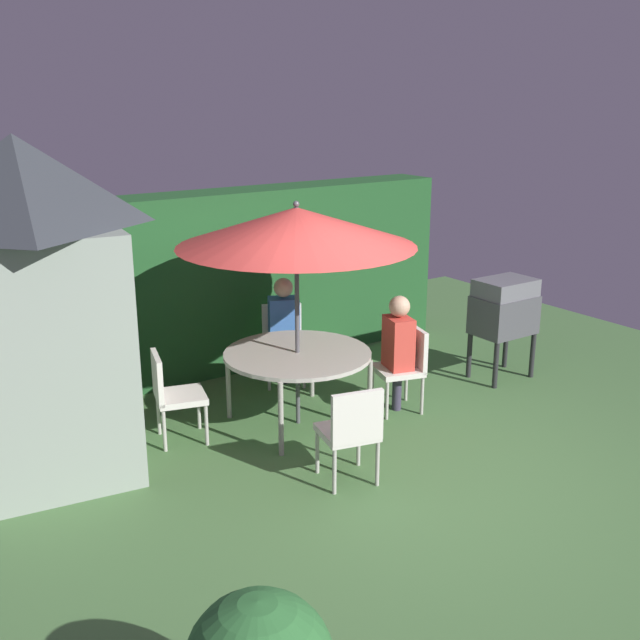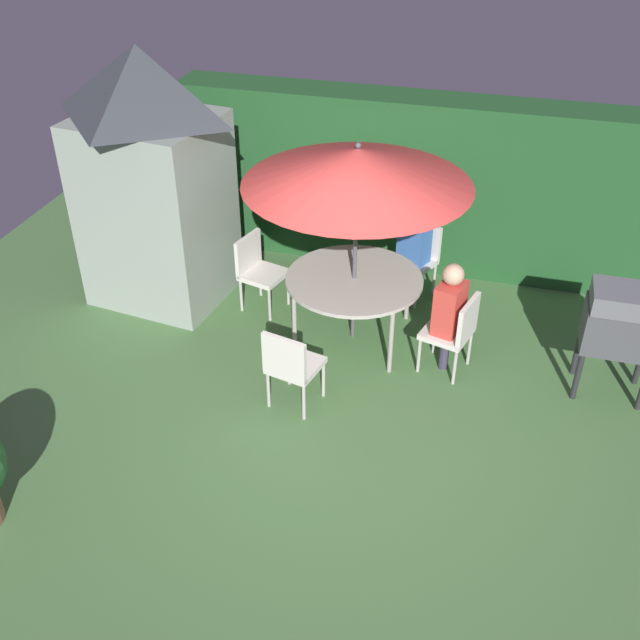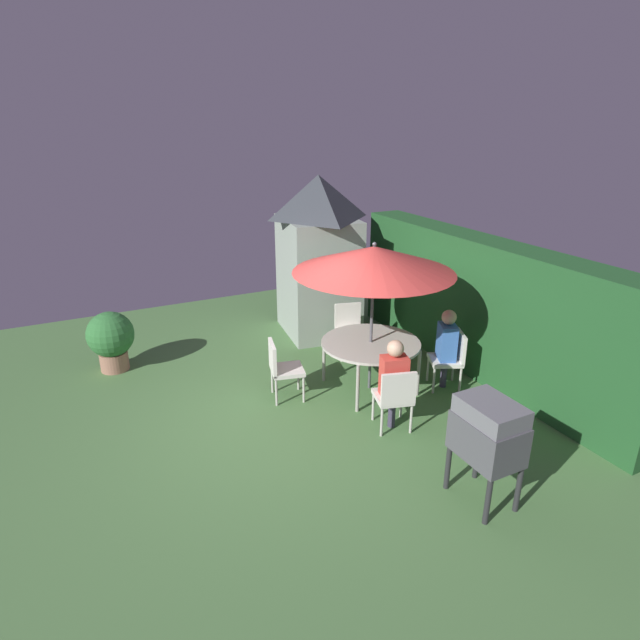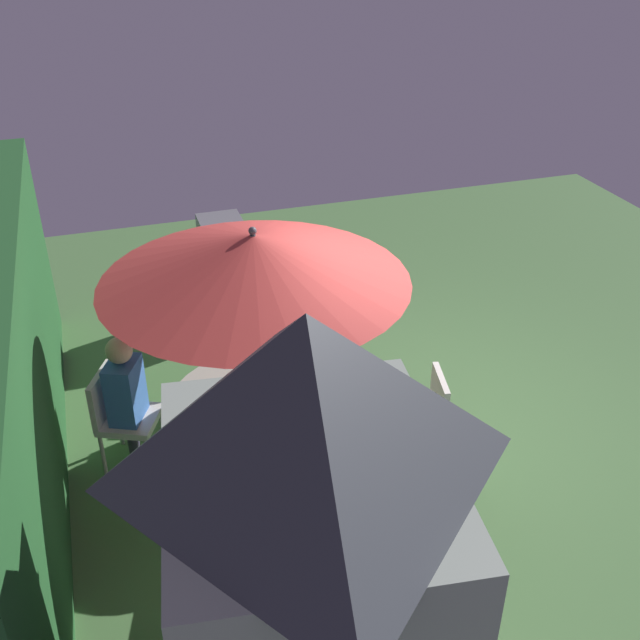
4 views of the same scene
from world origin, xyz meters
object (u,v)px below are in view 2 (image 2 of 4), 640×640
chair_near_shed (455,330)px  person_in_red (450,306)px  garden_shed (153,177)px  chair_far_side (417,255)px  patio_table (354,282)px  chair_toward_hedge (258,268)px  person_in_blue (415,238)px  chair_toward_house (291,364)px  patio_umbrella (358,167)px  bbq_grill (622,322)px

chair_near_shed → person_in_red: 0.28m
garden_shed → chair_far_side: (2.94, 0.78, -0.99)m
patio_table → chair_near_shed: chair_near_shed is taller
chair_toward_hedge → person_in_blue: bearing=22.6°
chair_toward_hedge → person_in_blue: person_in_blue is taller
chair_toward_house → person_in_red: person_in_red is taller
chair_far_side → chair_toward_hedge: 1.91m
chair_toward_house → person_in_blue: (0.79, 2.36, 0.26)m
patio_umbrella → patio_table: bearing=-76.0°
chair_toward_house → chair_far_side: bearing=71.3°
bbq_grill → person_in_red: bearing=-178.0°
patio_table → bbq_grill: (2.70, -0.25, 0.13)m
chair_near_shed → chair_toward_house: (-1.45, -1.00, 0.00)m
patio_umbrella → chair_toward_house: size_ratio=2.58×
chair_far_side → chair_toward_hedge: size_ratio=1.00×
patio_table → chair_far_side: chair_far_side is taller
bbq_grill → person_in_red: (-1.64, -0.06, -0.06)m
garden_shed → person_in_blue: garden_shed is taller
garden_shed → chair_toward_house: size_ratio=3.29×
bbq_grill → person_in_blue: bearing=149.9°
bbq_grill → chair_toward_hedge: size_ratio=1.33×
garden_shed → bbq_grill: garden_shed is taller
bbq_grill → chair_near_shed: bbq_grill is taller
chair_near_shed → chair_far_side: 1.57m
patio_umbrella → chair_near_shed: patio_umbrella is taller
chair_toward_hedge → chair_toward_house: size_ratio=1.00×
garden_shed → patio_umbrella: bearing=-7.9°
chair_toward_house → bbq_grill: bearing=19.7°
patio_umbrella → person_in_blue: size_ratio=1.84×
chair_toward_house → patio_umbrella: bearing=76.9°
chair_near_shed → chair_toward_hedge: 2.46m
garden_shed → bbq_grill: 5.21m
bbq_grill → chair_toward_house: bearing=-160.3°
bbq_grill → patio_umbrella: bearing=174.8°
chair_near_shed → bbq_grill: bearing=2.9°
patio_table → patio_umbrella: patio_umbrella is taller
person_in_blue → patio_table: bearing=-114.8°
chair_far_side → person_in_blue: (-0.04, -0.08, 0.26)m
garden_shed → person_in_red: garden_shed is taller
chair_toward_hedge → garden_shed: bearing=179.8°
garden_shed → patio_table: 2.57m
person_in_blue → person_in_red: bearing=-66.7°
patio_table → person_in_blue: size_ratio=1.18×
person_in_blue → chair_near_shed: bearing=-64.2°
chair_near_shed → chair_toward_house: 1.76m
patio_table → chair_near_shed: bearing=-16.0°
patio_table → chair_toward_house: (-0.31, -1.32, -0.20)m
patio_umbrella → chair_far_side: size_ratio=2.58×
patio_umbrella → person_in_blue: bearing=65.2°
patio_table → chair_toward_house: size_ratio=1.65×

